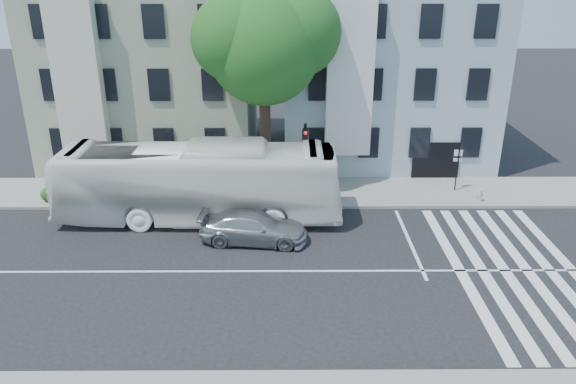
{
  "coord_description": "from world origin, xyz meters",
  "views": [
    {
      "loc": [
        1.01,
        -19.43,
        11.52
      ],
      "look_at": [
        1.14,
        2.46,
        2.4
      ],
      "focal_mm": 35.0,
      "sensor_mm": 36.0,
      "label": 1
    }
  ],
  "objects_px": {
    "bus": "(199,183)",
    "traffic_signal": "(305,154)",
    "fire_hydrant": "(480,195)",
    "sedan": "(254,227)"
  },
  "relations": [
    {
      "from": "sedan",
      "to": "fire_hydrant",
      "type": "relative_size",
      "value": 6.73
    },
    {
      "from": "bus",
      "to": "fire_hydrant",
      "type": "distance_m",
      "value": 14.02
    },
    {
      "from": "fire_hydrant",
      "to": "bus",
      "type": "bearing_deg",
      "value": -173.25
    },
    {
      "from": "traffic_signal",
      "to": "fire_hydrant",
      "type": "xyz_separation_m",
      "value": [
        8.84,
        -0.03,
        -2.19
      ]
    },
    {
      "from": "bus",
      "to": "sedan",
      "type": "bearing_deg",
      "value": -130.76
    },
    {
      "from": "sedan",
      "to": "traffic_signal",
      "type": "bearing_deg",
      "value": -24.78
    },
    {
      "from": "bus",
      "to": "traffic_signal",
      "type": "height_order",
      "value": "traffic_signal"
    },
    {
      "from": "traffic_signal",
      "to": "fire_hydrant",
      "type": "bearing_deg",
      "value": 19.15
    },
    {
      "from": "bus",
      "to": "traffic_signal",
      "type": "distance_m",
      "value": 5.35
    },
    {
      "from": "bus",
      "to": "fire_hydrant",
      "type": "height_order",
      "value": "bus"
    }
  ]
}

